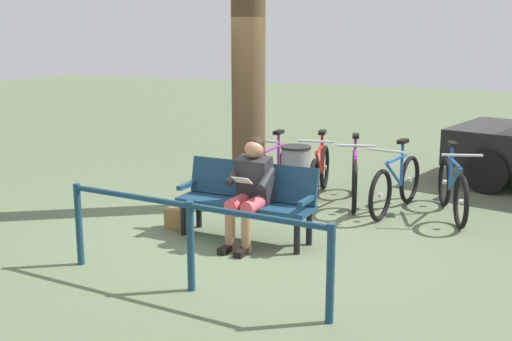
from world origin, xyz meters
TOP-DOWN VIEW (x-y plane):
  - ground_plane at (0.00, 0.00)m, footprint 40.00×40.00m
  - bench at (0.11, -0.02)m, footprint 1.61×0.53m
  - person_reading at (-0.01, 0.15)m, footprint 0.50×0.77m
  - handbag at (1.03, 0.03)m, footprint 0.31×0.17m
  - tree_trunk at (0.71, -1.28)m, footprint 0.45×0.45m
  - litter_bin at (0.04, -1.31)m, footprint 0.40×0.40m
  - bicycle_silver at (-1.88, -1.91)m, footprint 0.68×1.60m
  - bicycle_blue at (-1.17, -1.83)m, footprint 0.48×1.67m
  - bicycle_purple at (-0.56, -1.99)m, footprint 0.62×1.63m
  - bicycle_red at (-0.02, -2.08)m, footprint 0.51×1.66m
  - bicycle_orange at (0.58, -1.82)m, footprint 0.48×1.68m
  - railing_fence at (-0.09, 1.57)m, footprint 2.81×0.27m

SIDE VIEW (x-z plane):
  - ground_plane at x=0.00m, z-range 0.00..0.00m
  - handbag at x=1.03m, z-range 0.00..0.24m
  - bicycle_silver at x=-1.88m, z-range -0.11..0.83m
  - bicycle_blue at x=-1.17m, z-range -0.11..0.83m
  - bicycle_purple at x=-0.56m, z-range -0.11..0.83m
  - bicycle_red at x=-0.02m, z-range -0.11..0.83m
  - bicycle_orange at x=0.58m, z-range -0.11..0.83m
  - litter_bin at x=0.04m, z-range 0.00..0.87m
  - bench at x=0.11m, z-range 0.07..0.94m
  - railing_fence at x=-0.09m, z-range 0.16..1.01m
  - person_reading at x=-0.01m, z-range 0.06..1.27m
  - tree_trunk at x=0.71m, z-range 0.00..3.67m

